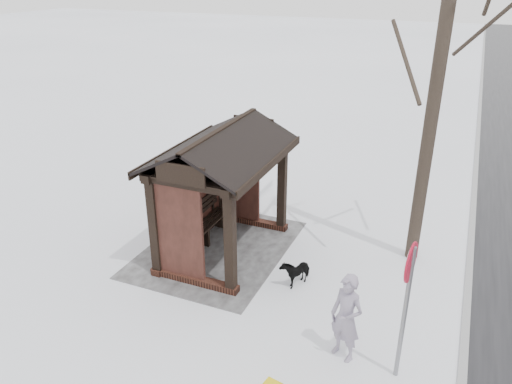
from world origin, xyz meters
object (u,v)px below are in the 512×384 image
(dog, at_px, (296,271))
(road_sign, at_px, (408,285))
(pedestrian, at_px, (346,318))
(bus_shelter, at_px, (216,166))

(dog, height_order, road_sign, road_sign)
(pedestrian, bearing_deg, road_sign, 17.28)
(road_sign, bearing_deg, bus_shelter, -111.16)
(pedestrian, relative_size, road_sign, 0.65)
(pedestrian, distance_m, dog, 2.40)
(road_sign, bearing_deg, pedestrian, -88.45)
(pedestrian, xyz_separation_m, dog, (-1.79, -1.51, -0.52))
(bus_shelter, distance_m, dog, 2.93)
(dog, relative_size, road_sign, 0.29)
(pedestrian, xyz_separation_m, road_sign, (0.09, 0.91, 0.98))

